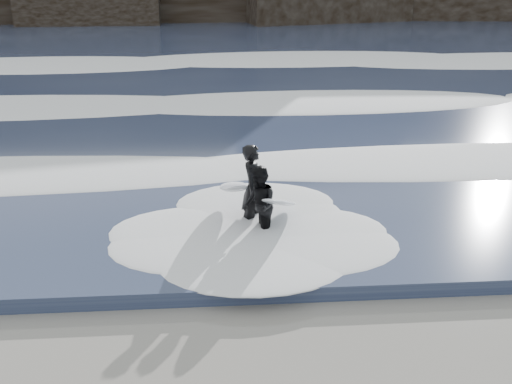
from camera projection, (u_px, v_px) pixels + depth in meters
sea at (202, 53)px, 34.96m from camera, size 90.00×52.00×0.30m
foam_near at (201, 169)px, 16.30m from camera, size 60.00×3.20×0.20m
foam_mid at (201, 104)px, 22.79m from camera, size 60.00×4.00×0.24m
foam_far at (202, 60)px, 31.14m from camera, size 60.00×4.80×0.30m
surfer_left at (249, 188)px, 13.46m from camera, size 1.09×2.23×1.92m
surfer_right at (262, 205)px, 12.93m from camera, size 1.38×2.12×1.65m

